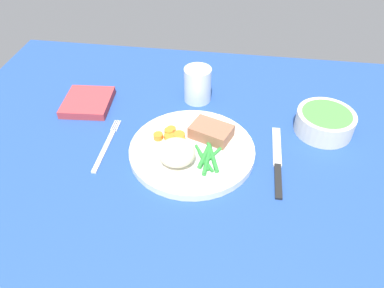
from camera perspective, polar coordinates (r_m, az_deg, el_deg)
dining_table at (r=76.60cm, az=1.97°, el=-2.67°), size 120.00×90.00×2.00cm
dinner_plate at (r=76.29cm, az=-0.00°, el=-1.01°), size 25.67×25.67×1.60cm
meat_portion at (r=77.62cm, az=2.96°, el=1.90°), size 9.76×8.18×2.68cm
mashed_potatoes at (r=70.95cm, az=-2.38°, el=-1.33°), size 7.27×6.67×5.15cm
carrot_slices at (r=77.48cm, az=-3.01°, el=1.07°), size 7.04×6.43×1.27cm
green_beans at (r=73.05cm, az=2.55°, el=-2.13°), size 6.14×9.47×0.89cm
fork at (r=80.49cm, az=-12.95°, el=-0.16°), size 1.44×16.60×0.40cm
knife at (r=76.63cm, az=12.95°, el=-2.73°), size 1.70×20.50×0.64cm
water_glass at (r=90.07cm, az=0.86°, el=8.76°), size 6.50×6.50×8.43cm
salad_bowl at (r=85.64cm, az=19.71°, el=3.30°), size 12.47×12.47×4.77cm
napkin at (r=92.90cm, az=-15.69°, el=6.20°), size 11.67×12.48×1.82cm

